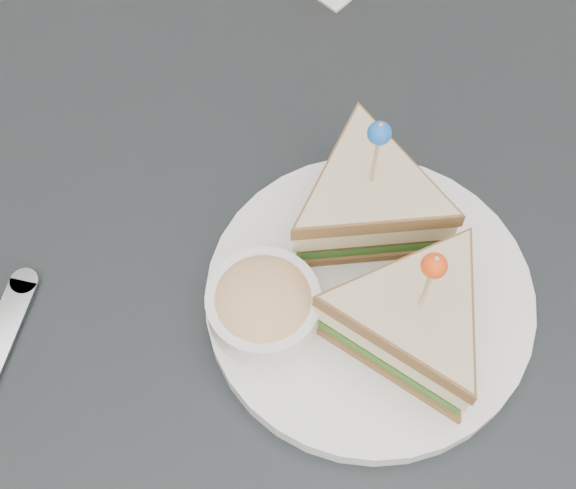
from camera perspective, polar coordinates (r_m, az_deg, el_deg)
The scene contains 3 objects.
ground_plane at distance 1.33m, azimuth -0.09°, elevation -16.91°, with size 3.50×3.50×0.00m, color #3F3833.
table at distance 0.68m, azimuth -0.17°, elevation -6.01°, with size 0.80×0.80×0.75m.
plate_meal at distance 0.58m, azimuth 6.08°, elevation -2.02°, with size 0.31×0.31×0.14m.
Camera 1 is at (-0.15, -0.21, 1.31)m, focal length 50.00 mm.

